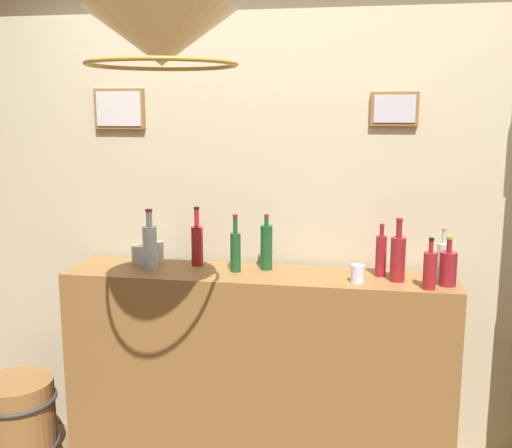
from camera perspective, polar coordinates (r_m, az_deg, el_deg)
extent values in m
cube|color=beige|center=(3.14, 1.01, 1.21)|extent=(3.45, 0.08, 2.56)
cube|color=olive|center=(3.26, -12.61, 10.46)|extent=(0.27, 0.03, 0.20)
cube|color=silver|center=(3.25, -12.72, 10.45)|extent=(0.24, 0.01, 0.17)
cube|color=olive|center=(3.02, 12.81, 10.46)|extent=(0.22, 0.03, 0.16)
cube|color=#BDB9C1|center=(3.00, 12.82, 10.46)|extent=(0.19, 0.01, 0.13)
cube|color=olive|center=(3.12, 0.17, -13.72)|extent=(1.87, 0.37, 1.02)
cylinder|color=#1A4D22|center=(2.99, 0.98, -2.21)|extent=(0.06, 0.06, 0.22)
cylinder|color=#1A4D22|center=(2.96, 0.99, 0.27)|extent=(0.02, 0.02, 0.04)
cylinder|color=maroon|center=(2.96, 0.99, 0.80)|extent=(0.02, 0.02, 0.01)
cylinder|color=maroon|center=(2.86, 13.11, -3.24)|extent=(0.07, 0.07, 0.20)
cylinder|color=maroon|center=(2.83, 13.23, -0.47)|extent=(0.03, 0.03, 0.08)
cylinder|color=maroon|center=(2.82, 13.27, 0.41)|extent=(0.03, 0.03, 0.01)
cylinder|color=maroon|center=(2.93, 11.59, -2.96)|extent=(0.05, 0.05, 0.19)
cylinder|color=maroon|center=(2.90, 11.68, -0.67)|extent=(0.02, 0.02, 0.05)
cylinder|color=maroon|center=(2.90, 11.70, -0.11)|extent=(0.02, 0.02, 0.01)
cylinder|color=silver|center=(2.97, 17.05, -3.32)|extent=(0.06, 0.06, 0.16)
cylinder|color=silver|center=(2.95, 17.16, -1.19)|extent=(0.02, 0.02, 0.06)
cylinder|color=#B7932D|center=(2.94, 17.20, -0.49)|extent=(0.02, 0.02, 0.01)
cylinder|color=maroon|center=(2.85, 17.48, -4.02)|extent=(0.08, 0.08, 0.15)
cylinder|color=maroon|center=(2.83, 17.60, -1.94)|extent=(0.02, 0.02, 0.06)
cylinder|color=#B7932D|center=(2.82, 17.64, -1.23)|extent=(0.03, 0.03, 0.01)
cylinder|color=maroon|center=(3.08, -5.52, -2.07)|extent=(0.06, 0.06, 0.20)
cylinder|color=maroon|center=(3.05, -5.56, 0.56)|extent=(0.02, 0.02, 0.09)
cylinder|color=black|center=(3.04, -5.58, 1.49)|extent=(0.03, 0.03, 0.01)
cylinder|color=maroon|center=(2.77, 15.92, -4.23)|extent=(0.06, 0.06, 0.16)
cylinder|color=maroon|center=(2.75, 16.04, -2.04)|extent=(0.02, 0.02, 0.05)
cylinder|color=black|center=(2.74, 16.07, -1.37)|extent=(0.02, 0.02, 0.01)
cylinder|color=silver|center=(3.03, -9.87, -2.24)|extent=(0.07, 0.07, 0.21)
cylinder|color=silver|center=(3.00, -9.95, 0.45)|extent=(0.03, 0.03, 0.07)
cylinder|color=maroon|center=(2.99, -9.98, 1.27)|extent=(0.03, 0.03, 0.01)
cylinder|color=#1B4C26|center=(2.95, -1.93, -2.67)|extent=(0.05, 0.05, 0.19)
cylinder|color=#1B4C26|center=(2.92, -1.94, -0.10)|extent=(0.02, 0.02, 0.08)
cylinder|color=maroon|center=(2.92, -1.95, 0.79)|extent=(0.03, 0.03, 0.01)
cylinder|color=silver|center=(2.82, 9.48, -4.60)|extent=(0.06, 0.06, 0.08)
cylinder|color=silver|center=(3.15, -10.86, -2.84)|extent=(0.08, 0.08, 0.10)
cylinder|color=silver|center=(3.20, -9.22, -2.55)|extent=(0.07, 0.07, 0.10)
cone|color=beige|center=(2.24, -8.85, 16.82)|extent=(0.53, 0.53, 0.19)
torus|color=#AD8433|center=(2.23, -8.78, 14.53)|extent=(0.54, 0.54, 0.02)
cylinder|color=olive|center=(3.51, -21.29, -16.80)|extent=(0.37, 0.37, 0.45)
torus|color=#333338|center=(3.45, -21.43, -14.96)|extent=(0.40, 0.40, 0.02)
torus|color=#333338|center=(3.56, -21.15, -18.59)|extent=(0.40, 0.40, 0.02)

